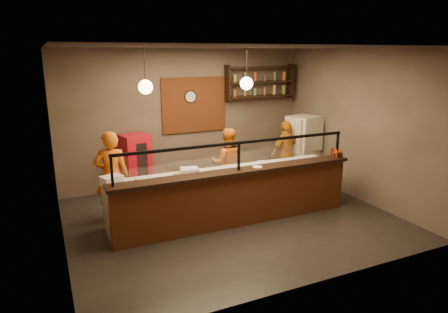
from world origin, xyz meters
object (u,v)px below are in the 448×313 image
cook_mid (227,163)px  cook_left (112,176)px  cook_right (286,154)px  fridge (303,149)px  pepper_mill (332,153)px  red_cooler (136,165)px  wall_clock (190,97)px  condiment_caddy (337,155)px  pizza_dough (267,164)px

cook_mid → cook_left: bearing=24.9°
cook_right → fridge: (0.55, 0.10, 0.03)m
cook_mid → pepper_mill: size_ratio=8.62×
red_cooler → wall_clock: bearing=-1.8°
red_cooler → pepper_mill: bearing=-48.8°
pepper_mill → condiment_caddy: bearing=-47.7°
cook_mid → pizza_dough: cook_mid is taller
cook_mid → pizza_dough: 0.99m
pizza_dough → wall_clock: bearing=111.1°
cook_left → pepper_mill: bearing=175.5°
pepper_mill → cook_left: bearing=164.3°
wall_clock → cook_mid: 1.91m
cook_left → pepper_mill: cook_left is taller
wall_clock → pizza_dough: 2.61m
cook_mid → fridge: 2.16m
cook_left → cook_mid: 2.51m
cook_mid → pepper_mill: cook_mid is taller
cook_right → cook_mid: bearing=-4.6°
cook_left → pepper_mill: 4.35m
cook_left → pizza_dough: (2.99, -0.62, 0.05)m
fridge → pizza_dough: fridge is taller
cook_right → wall_clock: bearing=-40.9°
pizza_dough → condiment_caddy: 1.42m
fridge → condiment_caddy: fridge is taller
fridge → pizza_dough: (-1.66, -1.08, 0.09)m
fridge → red_cooler: 4.02m
cook_left → cook_mid: size_ratio=1.12×
cook_mid → fridge: size_ratio=0.95×
cook_mid → pizza_dough: bearing=139.7°
cook_left → condiment_caddy: cook_left is taller
cook_left → red_cooler: (0.71, 1.24, -0.18)m
cook_left → pizza_dough: cook_left is taller
red_cooler → condiment_caddy: red_cooler is taller
pizza_dough → cook_right: bearing=41.5°
pizza_dough → condiment_caddy: size_ratio=3.21×
red_cooler → condiment_caddy: size_ratio=7.84×
pizza_dough → red_cooler: bearing=140.7°
fridge → pepper_mill: bearing=-121.5°
wall_clock → pepper_mill: wall_clock is taller
cook_right → red_cooler: 3.50m
cook_mid → cook_right: (1.60, 0.14, 0.01)m
cook_mid → condiment_caddy: cook_mid is taller
pizza_dough → cook_left: bearing=168.2°
cook_right → red_cooler: bearing=-24.1°
cook_right → red_cooler: cook_right is taller
cook_right → fridge: size_ratio=0.96×
cook_left → pizza_dough: bearing=179.3°
cook_left → pizza_dough: size_ratio=3.08×
fridge → pepper_mill: size_ratio=9.10×
cook_right → pizza_dough: 1.49m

